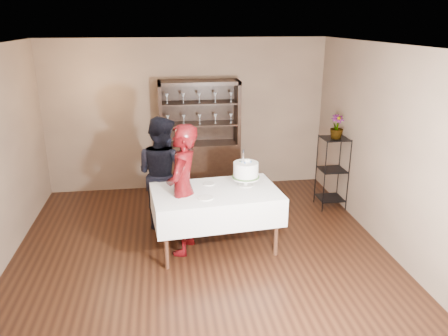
{
  "coord_description": "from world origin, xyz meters",
  "views": [
    {
      "loc": [
        -0.45,
        -5.24,
        2.98
      ],
      "look_at": [
        0.32,
        0.1,
        1.15
      ],
      "focal_mm": 35.0,
      "sensor_mm": 36.0,
      "label": 1
    }
  ],
  "objects": [
    {
      "name": "floor",
      "position": [
        0.0,
        0.0,
        0.0
      ],
      "size": [
        5.0,
        5.0,
        0.0
      ],
      "primitive_type": "plane",
      "color": "black",
      "rests_on": "ground"
    },
    {
      "name": "ceiling",
      "position": [
        0.0,
        0.0,
        2.7
      ],
      "size": [
        5.0,
        5.0,
        0.0
      ],
      "primitive_type": "plane",
      "rotation": [
        3.14,
        0.0,
        0.0
      ],
      "color": "silver",
      "rests_on": "back_wall"
    },
    {
      "name": "back_wall",
      "position": [
        0.0,
        2.5,
        1.35
      ],
      "size": [
        5.0,
        0.02,
        2.7
      ],
      "primitive_type": "cube",
      "color": "brown",
      "rests_on": "floor"
    },
    {
      "name": "wall_right",
      "position": [
        2.5,
        0.0,
        1.35
      ],
      "size": [
        0.02,
        5.0,
        2.7
      ],
      "primitive_type": "cube",
      "color": "brown",
      "rests_on": "floor"
    },
    {
      "name": "china_hutch",
      "position": [
        0.2,
        2.25,
        0.66
      ],
      "size": [
        1.4,
        0.48,
        2.0
      ],
      "color": "black",
      "rests_on": "floor"
    },
    {
      "name": "plant_etagere",
      "position": [
        2.28,
        1.2,
        0.65
      ],
      "size": [
        0.42,
        0.42,
        1.2
      ],
      "color": "black",
      "rests_on": "floor"
    },
    {
      "name": "cake_table",
      "position": [
        0.21,
        0.1,
        0.64
      ],
      "size": [
        1.76,
        1.18,
        0.84
      ],
      "rotation": [
        0.0,
        0.0,
        0.09
      ],
      "color": "silver",
      "rests_on": "floor"
    },
    {
      "name": "woman",
      "position": [
        -0.22,
        0.06,
        0.88
      ],
      "size": [
        0.62,
        0.75,
        1.76
      ],
      "primitive_type": "imported",
      "rotation": [
        0.0,
        0.0,
        -1.92
      ],
      "color": "#370509",
      "rests_on": "floor"
    },
    {
      "name": "man",
      "position": [
        -0.48,
        0.84,
        0.85
      ],
      "size": [
        1.05,
        1.03,
        1.7
      ],
      "primitive_type": "imported",
      "rotation": [
        0.0,
        0.0,
        2.4
      ],
      "color": "black",
      "rests_on": "floor"
    },
    {
      "name": "cake",
      "position": [
        0.64,
        0.22,
        1.04
      ],
      "size": [
        0.38,
        0.38,
        0.52
      ],
      "rotation": [
        0.0,
        0.0,
        -0.15
      ],
      "color": "silver",
      "rests_on": "cake_table"
    },
    {
      "name": "plate_near",
      "position": [
        0.05,
        -0.15,
        0.84
      ],
      "size": [
        0.25,
        0.25,
        0.01
      ],
      "primitive_type": "cylinder",
      "rotation": [
        0.0,
        0.0,
        -0.33
      ],
      "color": "silver",
      "rests_on": "cake_table"
    },
    {
      "name": "plate_far",
      "position": [
        0.15,
        0.34,
        0.84
      ],
      "size": [
        0.21,
        0.21,
        0.01
      ],
      "primitive_type": "cylinder",
      "rotation": [
        0.0,
        0.0,
        0.34
      ],
      "color": "silver",
      "rests_on": "cake_table"
    },
    {
      "name": "potted_plant",
      "position": [
        2.28,
        1.17,
        1.38
      ],
      "size": [
        0.23,
        0.23,
        0.38
      ],
      "primitive_type": "imported",
      "rotation": [
        0.0,
        0.0,
        0.08
      ],
      "color": "#3B612E",
      "rests_on": "plant_etagere"
    }
  ]
}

